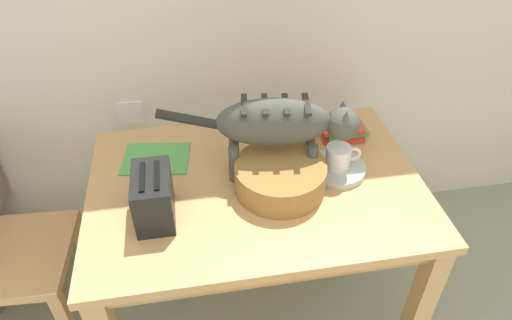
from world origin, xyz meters
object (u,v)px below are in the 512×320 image
object	(u,v)px
coffee_mug	(339,157)
book_stack	(342,129)
saucer_bowl	(336,168)
wooden_chair_near	(0,253)
cat	(282,124)
toaster	(153,197)
dining_table	(256,201)
magazine	(156,159)
wicker_basket	(280,176)

from	to	relation	value
coffee_mug	book_stack	distance (m)	0.23
saucer_bowl	wooden_chair_near	xyz separation A→B (m)	(-1.27, 0.06, -0.29)
cat	toaster	xyz separation A→B (m)	(-0.44, -0.15, -0.12)
dining_table	magazine	world-z (taller)	magazine
book_stack	wooden_chair_near	distance (m)	1.41
saucer_bowl	coffee_mug	distance (m)	0.05
cat	saucer_bowl	distance (m)	0.29
cat	dining_table	bearing A→B (deg)	-58.73
wicker_basket	wooden_chair_near	distance (m)	1.11
magazine	saucer_bowl	bearing A→B (deg)	-7.70
dining_table	book_stack	size ratio (longest dim) A/B	6.29
coffee_mug	magazine	bearing A→B (deg)	164.50
wicker_basket	wooden_chair_near	bearing A→B (deg)	173.62
saucer_bowl	coffee_mug	bearing A→B (deg)	0.00
dining_table	saucer_bowl	size ratio (longest dim) A/B	5.56
cat	wooden_chair_near	xyz separation A→B (m)	(-1.07, 0.03, -0.49)
dining_table	saucer_bowl	xyz separation A→B (m)	(0.30, 0.01, 0.11)
book_stack	toaster	bearing A→B (deg)	-155.59
saucer_bowl	wicker_basket	size ratio (longest dim) A/B	0.67
dining_table	coffee_mug	size ratio (longest dim) A/B	9.08
coffee_mug	wooden_chair_near	distance (m)	1.32
magazine	wooden_chair_near	distance (m)	0.69
cat	wicker_basket	distance (m)	0.18
wicker_basket	toaster	world-z (taller)	toaster
book_stack	toaster	size ratio (longest dim) A/B	0.94
wooden_chair_near	coffee_mug	bearing A→B (deg)	90.58
coffee_mug	toaster	bearing A→B (deg)	-169.47
wicker_basket	cat	bearing A→B (deg)	78.19
coffee_mug	wooden_chair_near	bearing A→B (deg)	177.27
cat	magazine	distance (m)	0.52
saucer_bowl	book_stack	bearing A→B (deg)	67.28
coffee_mug	wicker_basket	world-z (taller)	coffee_mug
dining_table	cat	distance (m)	0.32
dining_table	wooden_chair_near	distance (m)	0.99
saucer_bowl	toaster	size ratio (longest dim) A/B	1.06
dining_table	coffee_mug	xyz separation A→B (m)	(0.30, 0.01, 0.16)
saucer_bowl	wicker_basket	bearing A→B (deg)	-165.86
magazine	wicker_basket	world-z (taller)	wicker_basket
dining_table	wooden_chair_near	world-z (taller)	wooden_chair_near
coffee_mug	book_stack	size ratio (longest dim) A/B	0.69
saucer_bowl	coffee_mug	world-z (taller)	coffee_mug
book_stack	wicker_basket	xyz separation A→B (m)	(-0.31, -0.27, 0.02)
cat	coffee_mug	size ratio (longest dim) A/B	5.24
dining_table	magazine	distance (m)	0.41
wicker_basket	toaster	distance (m)	0.43
book_stack	wicker_basket	world-z (taller)	wicker_basket
cat	wooden_chair_near	bearing A→B (deg)	-83.42
magazine	toaster	world-z (taller)	toaster
saucer_bowl	book_stack	distance (m)	0.23
cat	wicker_basket	size ratio (longest dim) A/B	2.16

